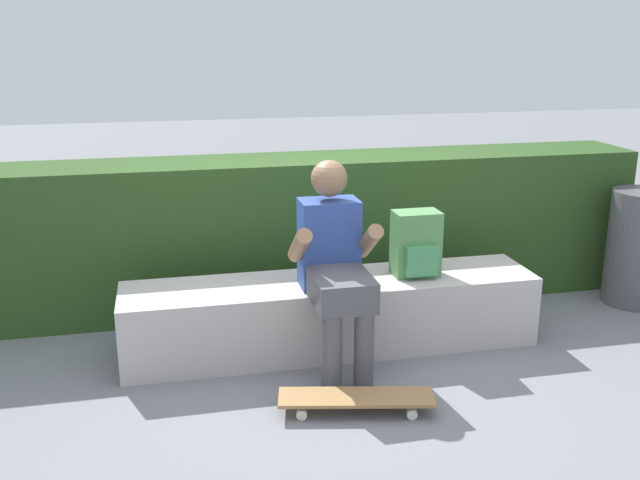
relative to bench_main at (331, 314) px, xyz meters
The scene contains 7 objects.
ground_plane 0.45m from the bench_main, 90.00° to the right, with size 24.00×24.00×0.00m, color slate.
bench_main is the anchor object (origin of this frame).
person_skater 0.48m from the bench_main, 99.27° to the right, with size 0.49×0.62×1.19m.
skateboard_near_person 0.80m from the bench_main, 94.09° to the right, with size 0.82×0.36×0.09m.
backpack_on_bench 0.67m from the bench_main, ahead, with size 0.28×0.23×0.40m.
hedge_row 0.95m from the bench_main, 113.25° to the left, with size 5.53×0.57×1.04m.
trash_bin 2.33m from the bench_main, ahead, with size 0.44×0.44×0.82m.
Camera 1 is at (-0.95, -3.58, 1.91)m, focal length 40.25 mm.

